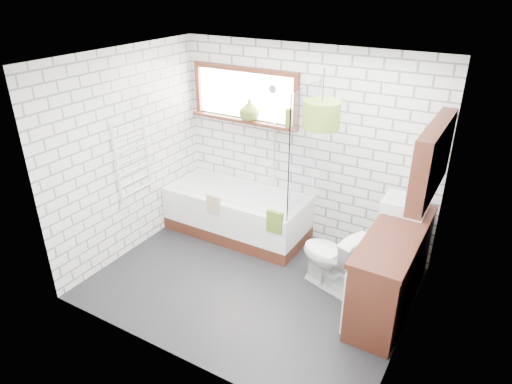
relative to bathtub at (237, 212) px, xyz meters
The scene contains 22 objects.
floor 1.20m from the bathtub, 49.77° to the right, with size 3.40×2.60×0.01m, color black.
ceiling 2.49m from the bathtub, 49.77° to the right, with size 3.40×2.60×0.01m, color white.
wall_back 1.28m from the bathtub, 29.34° to the left, with size 3.40×0.01×2.50m, color white.
wall_front 2.50m from the bathtub, 71.13° to the right, with size 3.40×0.01×2.50m, color white.
wall_left 1.61m from the bathtub, 137.25° to the right, with size 0.01×2.60×2.50m, color white.
wall_right 2.77m from the bathtub, 19.83° to the right, with size 0.01×2.60×2.50m, color white.
window 1.55m from the bathtub, 105.17° to the left, with size 1.52×0.16×0.68m, color #39180F.
towel_radiator 1.55m from the bathtub, 135.87° to the right, with size 0.06×0.52×1.00m, color white.
mirror_cabinet 2.74m from the bathtub, ahead, with size 0.16×1.20×0.70m, color #39180F.
shower_riser 1.16m from the bathtub, 47.16° to the left, with size 0.02×0.02×1.30m, color silver.
bathtub is the anchor object (origin of this frame).
shower_screen 1.40m from the bathtub, ahead, with size 0.02×0.72×1.50m, color white.
towel_green 0.94m from the bathtub, 27.69° to the right, with size 0.20×0.05×0.27m, color #526B20.
towel_beige 0.51m from the bathtub, 101.03° to the right, with size 0.19×0.05×0.25m, color tan.
vanity 2.25m from the bathtub, 11.97° to the right, with size 0.51×1.57×0.90m, color #39180F.
basin 2.23m from the bathtub, ahead, with size 0.45×0.39×0.13m, color white.
tap 2.41m from the bathtub, ahead, with size 0.03×0.03×0.16m, color silver.
toilet 1.61m from the bathtub, 17.17° to the right, with size 0.75×0.43×0.76m, color white.
vase_olive 1.36m from the bathtub, 90.86° to the left, with size 0.26×0.26×0.28m, color #597022.
vase_dark 1.32m from the bathtub, 97.48° to the left, with size 0.19×0.19×0.20m, color black.
bottle 1.44m from the bathtub, 32.22° to the left, with size 0.07×0.07×0.23m, color #597022.
pendant 2.49m from the bathtub, 31.13° to the right, with size 0.33×0.33×0.24m, color #526B20.
Camera 1 is at (2.20, -3.65, 3.23)m, focal length 32.00 mm.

